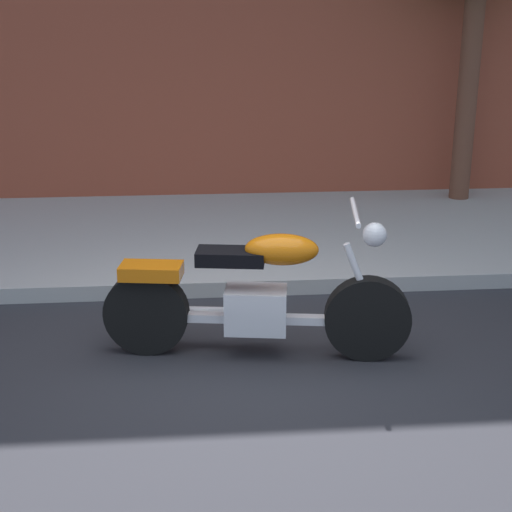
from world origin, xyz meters
TOP-DOWN VIEW (x-y plane):
  - ground_plane at (0.00, 0.00)m, footprint 60.00×60.00m
  - sidewalk at (0.00, 3.05)m, footprint 21.24×3.27m
  - motorcycle at (0.14, 0.25)m, footprint 2.21×0.75m

SIDE VIEW (x-z plane):
  - ground_plane at x=0.00m, z-range 0.00..0.00m
  - sidewalk at x=0.00m, z-range 0.00..0.14m
  - motorcycle at x=0.14m, z-range -0.11..1.00m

